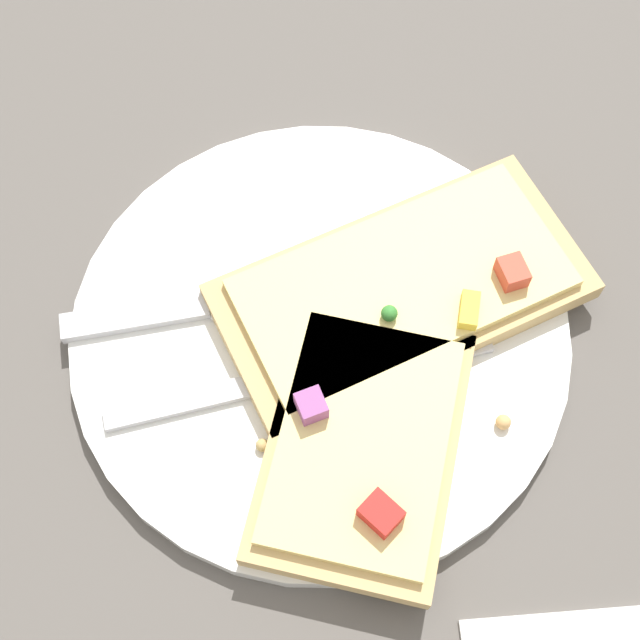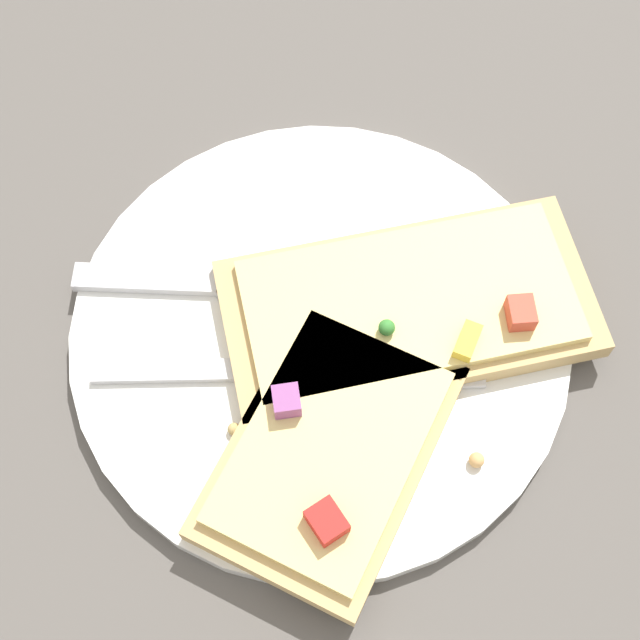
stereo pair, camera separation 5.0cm
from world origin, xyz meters
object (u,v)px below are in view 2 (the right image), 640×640
at_px(plate, 320,332).
at_px(pizza_slice_corner, 330,450).
at_px(pizza_slice_main, 409,307).
at_px(fork, 311,369).
at_px(knife, 233,283).

height_order(plate, pizza_slice_corner, pizza_slice_corner).
relative_size(plate, pizza_slice_main, 1.24).
bearing_deg(pizza_slice_corner, fork, -142.19).
xyz_separation_m(plate, knife, (-0.05, 0.02, 0.01)).
height_order(fork, pizza_slice_main, pizza_slice_main).
bearing_deg(knife, fork, -47.45).
xyz_separation_m(fork, pizza_slice_corner, (0.02, -0.05, 0.01)).
xyz_separation_m(knife, pizza_slice_main, (0.10, -0.00, 0.01)).
xyz_separation_m(fork, pizza_slice_main, (0.05, 0.04, 0.01)).
bearing_deg(pizza_slice_corner, plate, -150.01).
relative_size(plate, pizza_slice_corner, 1.69).
relative_size(fork, pizza_slice_corner, 1.29).
bearing_deg(knife, pizza_slice_corner, -59.22).
bearing_deg(pizza_slice_corner, knife, -125.59).
height_order(plate, knife, knife).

